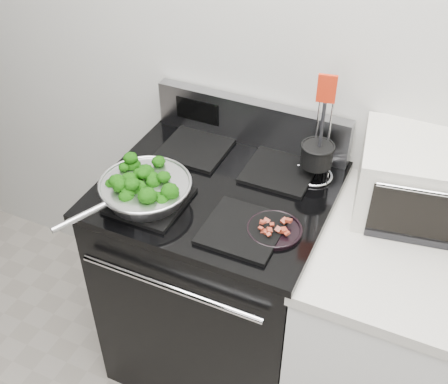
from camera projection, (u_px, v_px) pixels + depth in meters
The scene contains 8 objects.
back_wall at pixel (343, 57), 1.84m from camera, with size 4.00×0.02×2.70m, color silver.
gas_range at pixel (218, 276), 2.24m from camera, with size 0.79×0.69×1.13m.
counter at pixel (388, 341), 2.04m from camera, with size 0.62×0.68×0.92m.
skillet at pixel (145, 190), 1.86m from camera, with size 0.31×0.47×0.07m.
broccoli_pile at pixel (145, 185), 1.85m from camera, with size 0.24×0.24×0.08m, color black, non-canonical shape.
bacon_plate at pixel (275, 227), 1.76m from camera, with size 0.18×0.18×0.04m.
utensil_holder at pixel (316, 160), 1.95m from camera, with size 0.13×0.13×0.41m.
toaster_oven at pixel (429, 181), 1.81m from camera, with size 0.50×0.41×0.26m.
Camera 1 is at (0.36, 0.03, 2.17)m, focal length 45.00 mm.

